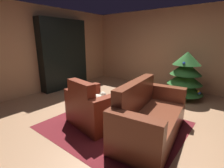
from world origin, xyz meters
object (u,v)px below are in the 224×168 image
bottle_on_table (137,101)px  bookshelf_unit (67,55)px  coffee_table (127,108)px  couch_red (149,117)px  decorated_tree (185,76)px  book_stack_on_table (126,106)px  armchair_red (94,109)px

bottle_on_table → bookshelf_unit: bearing=163.5°
coffee_table → couch_red: bearing=1.2°
coffee_table → decorated_tree: size_ratio=0.53×
book_stack_on_table → decorated_tree: bearing=80.7°
bottle_on_table → coffee_table: bearing=-163.0°
book_stack_on_table → couch_red: bearing=8.6°
couch_red → armchair_red: bearing=-161.9°
coffee_table → bottle_on_table: bearing=17.0°
bookshelf_unit → bottle_on_table: bookshelf_unit is taller
armchair_red → bottle_on_table: armchair_red is taller
bottle_on_table → couch_red: bearing=-9.7°
decorated_tree → couch_red: bearing=-88.6°
couch_red → decorated_tree: size_ratio=1.43×
book_stack_on_table → decorated_tree: (0.38, 2.33, 0.21)m
book_stack_on_table → bookshelf_unit: bearing=160.8°
armchair_red → couch_red: size_ratio=0.60×
armchair_red → bottle_on_table: size_ratio=3.50×
coffee_table → book_stack_on_table: 0.09m
armchair_red → bottle_on_table: bearing=27.0°
bookshelf_unit → book_stack_on_table: bearing=-19.2°
coffee_table → decorated_tree: 2.33m
bookshelf_unit → decorated_tree: 3.71m
book_stack_on_table → bottle_on_table: 0.22m
decorated_tree → bookshelf_unit: bearing=-160.1°
book_stack_on_table → bottle_on_table: bottle_on_table is taller
book_stack_on_table → decorated_tree: 2.37m
armchair_red → book_stack_on_table: (0.56, 0.26, 0.12)m
couch_red → bottle_on_table: (-0.27, 0.05, 0.21)m
couch_red → book_stack_on_table: (-0.44, -0.07, 0.12)m
armchair_red → decorated_tree: 2.78m
armchair_red → decorated_tree: decorated_tree is taller
bookshelf_unit → coffee_table: 3.32m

